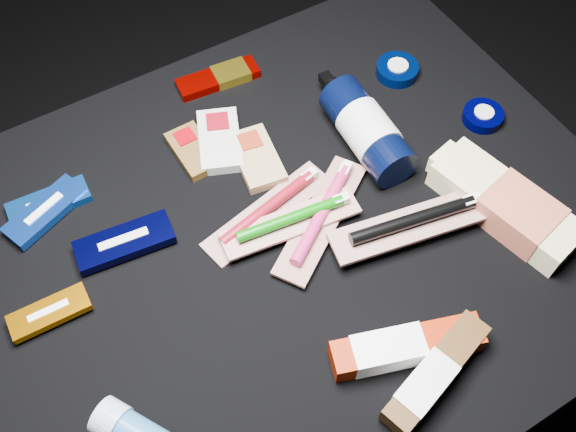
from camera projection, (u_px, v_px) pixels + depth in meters
ground at (284, 337)px, 1.26m from camera, size 3.00×3.00×0.00m
cloth_table at (283, 293)px, 1.09m from camera, size 0.98×0.78×0.40m
luna_bar_0 at (49, 202)px, 0.94m from camera, size 0.12×0.05×0.02m
luna_bar_1 at (45, 211)px, 0.93m from camera, size 0.13×0.09×0.02m
luna_bar_2 at (125, 242)px, 0.90m from camera, size 0.14×0.07×0.02m
luna_bar_3 at (50, 313)px, 0.84m from camera, size 0.11×0.04×0.01m
clif_bar_0 at (192, 149)px, 0.99m from camera, size 0.05×0.10×0.02m
clif_bar_1 at (219, 138)px, 1.00m from camera, size 0.10×0.13×0.02m
clif_bar_2 at (256, 156)px, 0.98m from camera, size 0.08×0.12×0.02m
power_bar at (222, 77)px, 1.07m from camera, size 0.14×0.06×0.02m
lotion_bottle at (367, 130)px, 0.98m from camera, size 0.08×0.23×0.07m
cream_tin_upper at (397, 70)px, 1.08m from camera, size 0.07×0.07×0.02m
cream_tin_lower at (483, 116)px, 1.03m from camera, size 0.06×0.06×0.02m
bodywash_bottle at (507, 206)px, 0.92m from camera, size 0.12×0.24×0.05m
toothbrush_pack_0 at (269, 209)px, 0.93m from camera, size 0.22×0.10×0.02m
toothbrush_pack_1 at (322, 215)px, 0.92m from camera, size 0.21×0.17×0.02m
toothbrush_pack_2 at (292, 220)px, 0.91m from camera, size 0.21×0.07×0.02m
toothbrush_pack_3 at (414, 222)px, 0.89m from camera, size 0.24×0.10×0.03m
toothpaste_carton_red at (400, 348)px, 0.81m from camera, size 0.20×0.10×0.04m
toothpaste_carton_green at (432, 377)px, 0.79m from camera, size 0.18×0.09×0.03m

